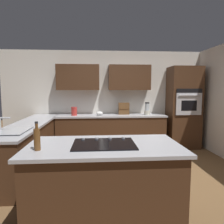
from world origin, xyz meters
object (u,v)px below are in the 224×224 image
at_px(sink_unit, 13,130).
at_px(spice_rack, 124,109).
at_px(mixing_bowl, 100,113).
at_px(blender, 147,109).
at_px(kettle, 74,111).
at_px(cooktop, 104,144).
at_px(wall_oven, 184,108).
at_px(oil_bottle, 37,139).

bearing_deg(sink_unit, spice_rack, -135.52).
distance_m(sink_unit, mixing_bowl, 2.40).
xyz_separation_m(blender, kettle, (1.90, -0.00, -0.03)).
bearing_deg(cooktop, wall_oven, -128.02).
bearing_deg(blender, wall_oven, -178.46).
distance_m(mixing_bowl, kettle, 0.65).
distance_m(wall_oven, mixing_bowl, 2.25).
distance_m(cooktop, mixing_bowl, 2.83).
distance_m(wall_oven, sink_unit, 4.17).
relative_size(wall_oven, mixing_bowl, 11.79).
bearing_deg(cooktop, spice_rack, -102.15).
bearing_deg(sink_unit, oil_bottle, 122.57).
relative_size(kettle, oil_bottle, 0.68).
distance_m(cooktop, oil_bottle, 0.78).
bearing_deg(spice_rack, sink_unit, 44.48).
bearing_deg(kettle, sink_unit, 68.04).
bearing_deg(oil_bottle, kettle, -91.59).
xyz_separation_m(sink_unit, spice_rack, (-2.08, -2.04, 0.14)).
xyz_separation_m(mixing_bowl, spice_rack, (-0.65, -0.11, 0.11)).
bearing_deg(cooktop, kettle, -76.73).
distance_m(wall_oven, spice_rack, 1.60).
bearing_deg(kettle, mixing_bowl, 180.00).
distance_m(spice_rack, oil_bottle, 3.42).
xyz_separation_m(blender, spice_rack, (0.60, -0.11, 0.02)).
xyz_separation_m(spice_rack, oil_bottle, (1.38, 3.13, -0.02)).
bearing_deg(wall_oven, spice_rack, -3.00).
relative_size(wall_oven, sink_unit, 3.08).
relative_size(blender, oil_bottle, 1.02).
xyz_separation_m(spice_rack, kettle, (1.30, 0.11, -0.05)).
bearing_deg(sink_unit, blender, -144.22).
distance_m(sink_unit, spice_rack, 2.92).
distance_m(sink_unit, blender, 3.30).
relative_size(mixing_bowl, oil_bottle, 0.56).
bearing_deg(sink_unit, mixing_bowl, -126.50).
bearing_deg(blender, cooktop, 66.45).
distance_m(cooktop, spice_rack, 3.01).
height_order(wall_oven, cooktop, wall_oven).
relative_size(sink_unit, blender, 2.13).
height_order(sink_unit, mixing_bowl, sink_unit).
distance_m(wall_oven, blender, 1.00).
bearing_deg(blender, oil_bottle, 56.68).
relative_size(sink_unit, cooktop, 0.92).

